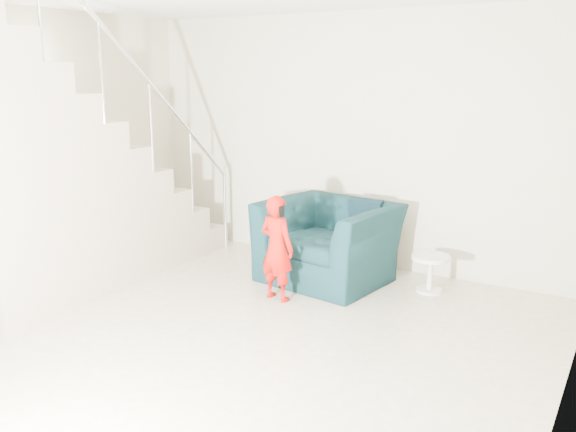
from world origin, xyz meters
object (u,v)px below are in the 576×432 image
object	(u,v)px
side_table	(430,267)
staircase	(61,193)
toddler	(277,248)
armchair	(328,242)

from	to	relation	value
side_table	staircase	xyz separation A→B (m)	(-3.12, -1.69, 0.70)
toddler	side_table	xyz separation A→B (m)	(1.17, 0.92, -0.25)
toddler	staircase	distance (m)	2.15
side_table	staircase	distance (m)	3.62
armchair	staircase	xyz separation A→B (m)	(-2.11, -1.52, 0.55)
armchair	side_table	size ratio (longest dim) A/B	3.37
staircase	armchair	bearing A→B (deg)	35.70
armchair	side_table	bearing A→B (deg)	18.32
side_table	staircase	bearing A→B (deg)	-151.54
toddler	armchair	bearing A→B (deg)	-93.35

